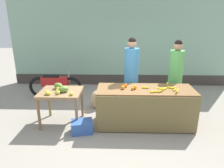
{
  "coord_description": "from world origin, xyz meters",
  "views": [
    {
      "loc": [
        -0.12,
        -4.16,
        2.31
      ],
      "look_at": [
        -0.25,
        0.15,
        0.9
      ],
      "focal_mm": 32.59,
      "sensor_mm": 36.0,
      "label": 1
    }
  ],
  "objects_px": {
    "vendor_woman_green_shirt": "(175,77)",
    "produce_crate": "(82,127)",
    "produce_sack": "(97,99)",
    "parked_motorcycle": "(55,85)",
    "vendor_woman_blue_shirt": "(131,76)"
  },
  "relations": [
    {
      "from": "vendor_woman_green_shirt",
      "to": "produce_crate",
      "type": "bearing_deg",
      "value": -152.85
    },
    {
      "from": "vendor_woman_green_shirt",
      "to": "produce_sack",
      "type": "xyz_separation_m",
      "value": [
        -1.97,
        0.14,
        -0.68
      ]
    },
    {
      "from": "parked_motorcycle",
      "to": "vendor_woman_green_shirt",
      "type": "bearing_deg",
      "value": -14.3
    },
    {
      "from": "parked_motorcycle",
      "to": "produce_sack",
      "type": "relative_size",
      "value": 3.34
    },
    {
      "from": "vendor_woman_green_shirt",
      "to": "parked_motorcycle",
      "type": "bearing_deg",
      "value": 165.7
    },
    {
      "from": "vendor_woman_blue_shirt",
      "to": "vendor_woman_green_shirt",
      "type": "relative_size",
      "value": 1.03
    },
    {
      "from": "produce_sack",
      "to": "vendor_woman_green_shirt",
      "type": "bearing_deg",
      "value": -4.14
    },
    {
      "from": "vendor_woman_green_shirt",
      "to": "produce_crate",
      "type": "height_order",
      "value": "vendor_woman_green_shirt"
    },
    {
      "from": "vendor_woman_green_shirt",
      "to": "produce_crate",
      "type": "relative_size",
      "value": 4.15
    },
    {
      "from": "vendor_woman_green_shirt",
      "to": "produce_sack",
      "type": "height_order",
      "value": "vendor_woman_green_shirt"
    },
    {
      "from": "vendor_woman_blue_shirt",
      "to": "produce_crate",
      "type": "bearing_deg",
      "value": -135.98
    },
    {
      "from": "vendor_woman_blue_shirt",
      "to": "parked_motorcycle",
      "type": "xyz_separation_m",
      "value": [
        -2.2,
        0.91,
        -0.55
      ]
    },
    {
      "from": "parked_motorcycle",
      "to": "produce_crate",
      "type": "relative_size",
      "value": 3.64
    },
    {
      "from": "parked_motorcycle",
      "to": "produce_sack",
      "type": "height_order",
      "value": "parked_motorcycle"
    },
    {
      "from": "vendor_woman_green_shirt",
      "to": "parked_motorcycle",
      "type": "height_order",
      "value": "vendor_woman_green_shirt"
    }
  ]
}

